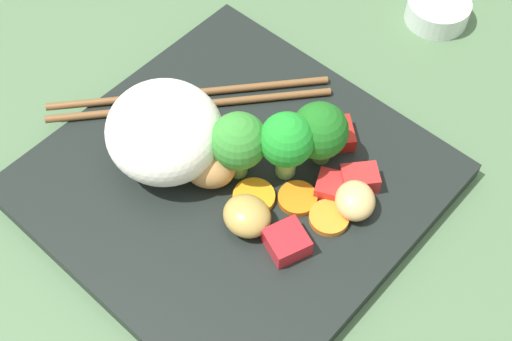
% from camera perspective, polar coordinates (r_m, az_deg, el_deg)
% --- Properties ---
extents(ground_plane, '(1.10, 1.10, 0.02)m').
position_cam_1_polar(ground_plane, '(0.54, -1.78, -1.89)').
color(ground_plane, '#496845').
extents(square_plate, '(0.28, 0.28, 0.01)m').
position_cam_1_polar(square_plate, '(0.53, -1.82, -0.88)').
color(square_plate, black).
rests_on(square_plate, ground_plane).
extents(rice_mound, '(0.11, 0.12, 0.06)m').
position_cam_1_polar(rice_mound, '(0.51, -7.58, 3.21)').
color(rice_mound, white).
rests_on(rice_mound, square_plate).
extents(broccoli_floret_0, '(0.04, 0.04, 0.06)m').
position_cam_1_polar(broccoli_floret_0, '(0.50, -1.58, 2.45)').
color(broccoli_floret_0, '#6FA544').
rests_on(broccoli_floret_0, square_plate).
extents(broccoli_floret_1, '(0.04, 0.04, 0.06)m').
position_cam_1_polar(broccoli_floret_1, '(0.49, 2.55, 2.40)').
color(broccoli_floret_1, '#79B560').
rests_on(broccoli_floret_1, square_plate).
extents(broccoli_floret_2, '(0.04, 0.04, 0.06)m').
position_cam_1_polar(broccoli_floret_2, '(0.50, 5.28, 3.22)').
color(broccoli_floret_2, '#5C9241').
rests_on(broccoli_floret_2, square_plate).
extents(carrot_slice_0, '(0.04, 0.04, 0.01)m').
position_cam_1_polar(carrot_slice_0, '(0.54, -0.47, 2.48)').
color(carrot_slice_0, orange).
rests_on(carrot_slice_0, square_plate).
extents(carrot_slice_1, '(0.03, 0.03, 0.01)m').
position_cam_1_polar(carrot_slice_1, '(0.50, 6.05, -3.90)').
color(carrot_slice_1, orange).
rests_on(carrot_slice_1, square_plate).
extents(carrot_slice_2, '(0.04, 0.04, 0.00)m').
position_cam_1_polar(carrot_slice_2, '(0.51, -0.17, -2.19)').
color(carrot_slice_2, orange).
rests_on(carrot_slice_2, square_plate).
extents(carrot_slice_3, '(0.03, 0.03, 0.01)m').
position_cam_1_polar(carrot_slice_3, '(0.54, 2.48, 2.98)').
color(carrot_slice_3, orange).
rests_on(carrot_slice_3, square_plate).
extents(carrot_slice_4, '(0.04, 0.04, 0.01)m').
position_cam_1_polar(carrot_slice_4, '(0.51, 3.45, -2.30)').
color(carrot_slice_4, orange).
rests_on(carrot_slice_4, square_plate).
extents(pepper_chunk_0, '(0.04, 0.04, 0.02)m').
position_cam_1_polar(pepper_chunk_0, '(0.48, 2.55, -5.90)').
color(pepper_chunk_0, red).
rests_on(pepper_chunk_0, square_plate).
extents(pepper_chunk_1, '(0.03, 0.03, 0.02)m').
position_cam_1_polar(pepper_chunk_1, '(0.52, 8.54, -0.69)').
color(pepper_chunk_1, red).
rests_on(pepper_chunk_1, square_plate).
extents(pepper_chunk_2, '(0.03, 0.03, 0.01)m').
position_cam_1_polar(pepper_chunk_2, '(0.51, 6.18, -1.30)').
color(pepper_chunk_2, red).
rests_on(pepper_chunk_2, square_plate).
extents(pepper_chunk_3, '(0.04, 0.04, 0.01)m').
position_cam_1_polar(pepper_chunk_3, '(0.54, 6.65, 3.00)').
color(pepper_chunk_3, red).
rests_on(pepper_chunk_3, square_plate).
extents(chicken_piece_0, '(0.04, 0.04, 0.02)m').
position_cam_1_polar(chicken_piece_0, '(0.49, -0.75, -3.76)').
color(chicken_piece_0, '#B49047').
rests_on(chicken_piece_0, square_plate).
extents(chicken_piece_1, '(0.05, 0.05, 0.03)m').
position_cam_1_polar(chicken_piece_1, '(0.51, -3.89, 0.29)').
color(chicken_piece_1, '#BA854B').
rests_on(chicken_piece_1, square_plate).
extents(chicken_piece_2, '(0.04, 0.04, 0.02)m').
position_cam_1_polar(chicken_piece_2, '(0.50, 8.19, -2.48)').
color(chicken_piece_2, tan).
rests_on(chicken_piece_2, square_plate).
extents(chopstick_pair, '(0.18, 0.17, 0.01)m').
position_cam_1_polar(chopstick_pair, '(0.57, -5.51, 5.88)').
color(chopstick_pair, brown).
rests_on(chopstick_pair, square_plate).
extents(sauce_cup, '(0.06, 0.06, 0.02)m').
position_cam_1_polar(sauce_cup, '(0.67, 14.78, 12.65)').
color(sauce_cup, silver).
rests_on(sauce_cup, ground_plane).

